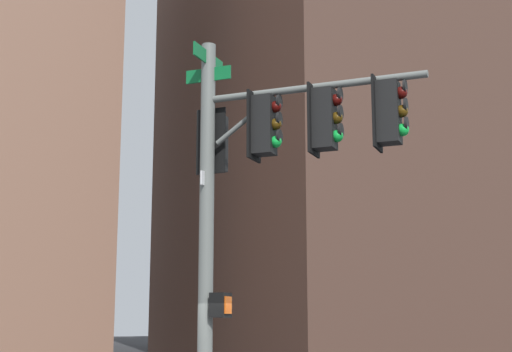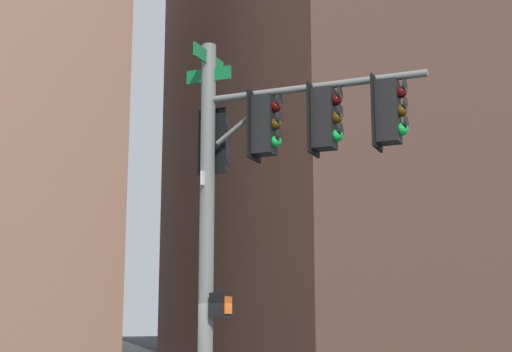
% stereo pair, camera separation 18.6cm
% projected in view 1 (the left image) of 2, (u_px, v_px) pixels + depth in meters
% --- Properties ---
extents(signal_pole_assembly, '(3.34, 3.02, 7.00)m').
position_uv_depth(signal_pole_assembly, '(261.00, 170.00, 12.45)').
color(signal_pole_assembly, slate).
rests_on(signal_pole_assembly, ground_plane).
extents(building_brick_nearside, '(23.29, 14.45, 46.48)m').
position_uv_depth(building_brick_nearside, '(311.00, 8.00, 51.13)').
color(building_brick_nearside, '#4C3328').
rests_on(building_brick_nearside, ground_plane).
extents(building_brick_farside, '(22.06, 18.38, 41.05)m').
position_uv_depth(building_brick_farside, '(400.00, 127.00, 71.69)').
color(building_brick_farside, '#4C3328').
rests_on(building_brick_farside, ground_plane).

